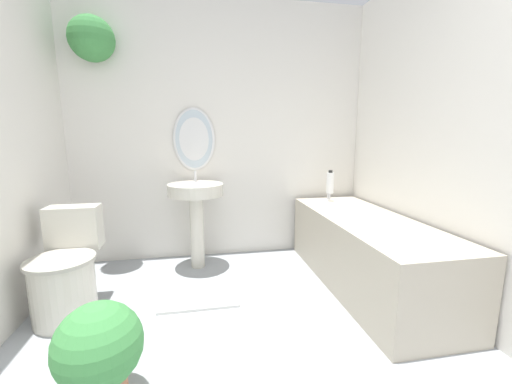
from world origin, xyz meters
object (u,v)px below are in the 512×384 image
Objects in this scene: bathtub at (366,250)px; pedestal_sink at (196,202)px; potted_plant at (99,349)px; toilet at (66,274)px; shampoo_bottle at (330,182)px.

pedestal_sink is at bearing 154.85° from bathtub.
bathtub reaches higher than potted_plant.
shampoo_bottle is (2.11, 0.68, 0.45)m from toilet.
shampoo_bottle is at bearing 2.37° from pedestal_sink.
pedestal_sink is at bearing 36.79° from toilet.
bathtub is at bearing 25.43° from potted_plant.
pedestal_sink is at bearing -177.63° from shampoo_bottle.
toilet reaches higher than potted_plant.
bathtub is (2.14, 0.02, 0.00)m from toilet.
bathtub is 1.91m from potted_plant.
potted_plant is (-0.42, -1.43, -0.34)m from pedestal_sink.
bathtub is at bearing 0.56° from toilet.
pedestal_sink reaches higher than potted_plant.
pedestal_sink reaches higher than shampoo_bottle.
pedestal_sink is (0.84, 0.63, 0.31)m from toilet.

